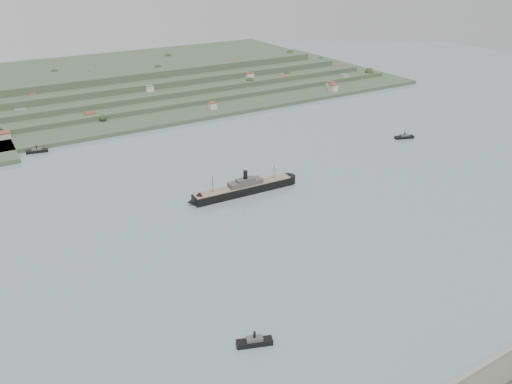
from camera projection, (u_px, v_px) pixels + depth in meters
ground at (275, 228)px, 326.06m from camera, size 1400.00×1400.00×0.00m
far_peninsula at (125, 82)px, 636.47m from camera, size 760.00×309.00×30.00m
steamship at (241, 189)px, 369.71m from camera, size 89.84×14.29×21.54m
tugboat at (255, 342)px, 228.51m from camera, size 17.24×10.09×7.53m
ferry_west at (37, 151)px, 447.18m from camera, size 19.03×8.19×6.91m
ferry_east at (404, 137)px, 480.83m from camera, size 19.54×10.67×7.06m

